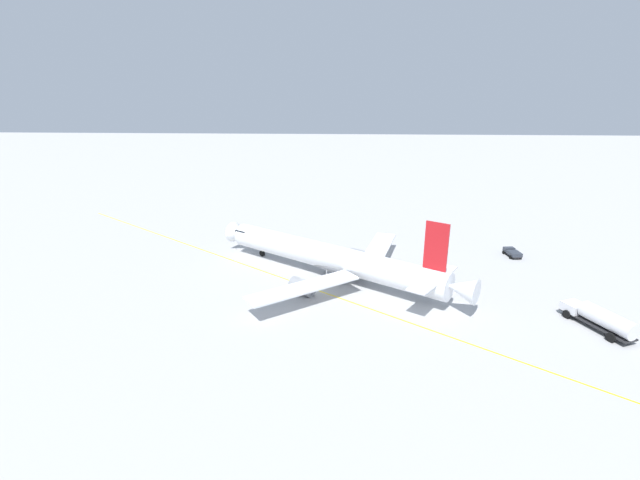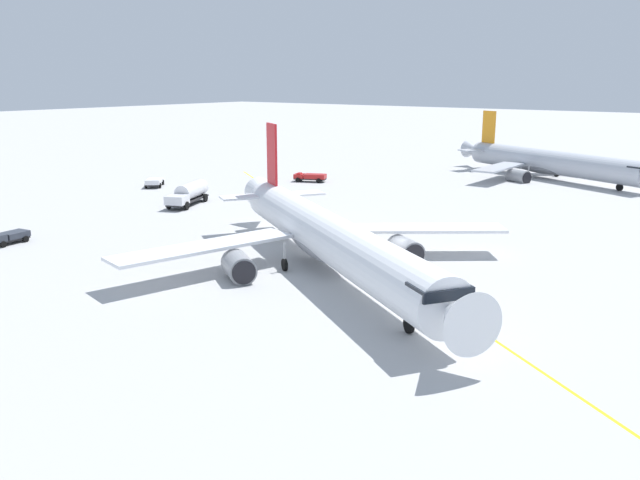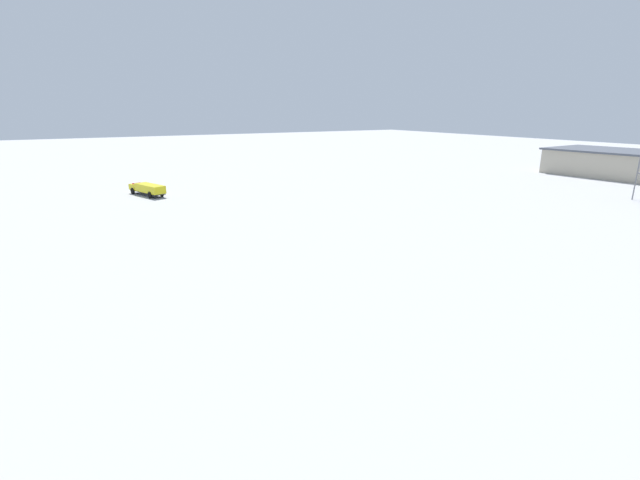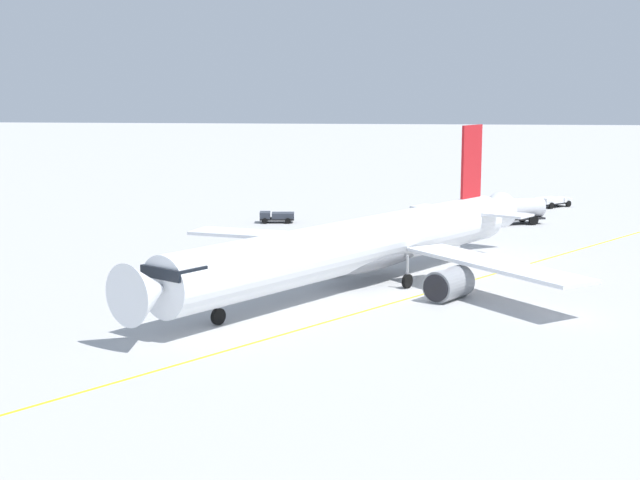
% 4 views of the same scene
% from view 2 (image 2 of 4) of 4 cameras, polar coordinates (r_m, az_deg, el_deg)
% --- Properties ---
extents(ground_plane, '(600.00, 600.00, 0.00)m').
position_cam_2_polar(ground_plane, '(60.53, 5.81, -2.07)').
color(ground_plane, '#B2B2B2').
extents(airliner_main, '(31.99, 39.82, 11.81)m').
position_cam_2_polar(airliner_main, '(57.21, 0.58, 0.20)').
color(airliner_main, white).
rests_on(airliner_main, ground_plane).
extents(airliner_secondary, '(28.40, 38.75, 10.85)m').
position_cam_2_polar(airliner_secondary, '(117.19, 19.13, 6.28)').
color(airliner_secondary, '#B2B7C1').
rests_on(airliner_secondary, ground_plane).
extents(fuel_tanker_truck, '(9.14, 5.60, 2.87)m').
position_cam_2_polar(fuel_tanker_truck, '(89.90, -11.22, 3.99)').
color(fuel_tanker_truck, '#232326').
rests_on(fuel_tanker_truck, ground_plane).
extents(pushback_tug_truck, '(5.05, 4.84, 1.30)m').
position_cam_2_polar(pushback_tug_truck, '(106.23, -14.08, 4.90)').
color(pushback_tug_truck, '#232326').
rests_on(pushback_tug_truck, ground_plane).
extents(ops_pickup_truck, '(3.77, 5.49, 1.41)m').
position_cam_2_polar(ops_pickup_truck, '(108.05, -0.85, 5.46)').
color(ops_pickup_truck, '#232326').
rests_on(ops_pickup_truck, ground_plane).
extents(baggage_truck_truck, '(4.04, 2.49, 1.22)m').
position_cam_2_polar(baggage_truck_truck, '(74.52, -25.23, 0.25)').
color(baggage_truck_truck, '#232326').
rests_on(baggage_truck_truck, ground_plane).
extents(taxiway_centreline, '(78.43, 108.81, 0.01)m').
position_cam_2_polar(taxiway_centreline, '(57.87, 6.44, -2.84)').
color(taxiway_centreline, yellow).
rests_on(taxiway_centreline, ground_plane).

